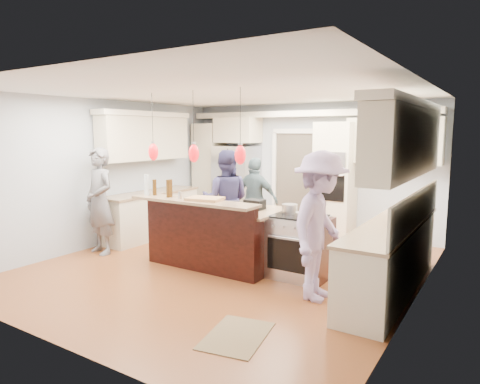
% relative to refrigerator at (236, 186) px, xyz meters
% --- Properties ---
extents(ground_plane, '(6.00, 6.00, 0.00)m').
position_rel_refrigerator_xyz_m(ground_plane, '(1.55, -2.64, -0.90)').
color(ground_plane, '#9D582B').
rests_on(ground_plane, ground).
extents(room_shell, '(5.54, 6.04, 2.72)m').
position_rel_refrigerator_xyz_m(room_shell, '(1.55, -2.64, 0.92)').
color(room_shell, '#B2BCC6').
rests_on(room_shell, ground).
extents(refrigerator, '(0.90, 0.70, 1.80)m').
position_rel_refrigerator_xyz_m(refrigerator, '(0.00, 0.00, 0.00)').
color(refrigerator, '#B7B7BC').
rests_on(refrigerator, ground).
extents(oven_column, '(0.72, 0.69, 2.30)m').
position_rel_refrigerator_xyz_m(oven_column, '(2.30, 0.03, 0.25)').
color(oven_column, beige).
rests_on(oven_column, ground).
extents(back_upper_cabinets, '(5.30, 0.61, 2.54)m').
position_rel_refrigerator_xyz_m(back_upper_cabinets, '(0.80, 0.12, 0.77)').
color(back_upper_cabinets, beige).
rests_on(back_upper_cabinets, ground).
extents(right_counter_run, '(0.64, 3.10, 2.51)m').
position_rel_refrigerator_xyz_m(right_counter_run, '(3.99, -2.34, 0.16)').
color(right_counter_run, beige).
rests_on(right_counter_run, ground).
extents(left_cabinets, '(0.64, 2.30, 2.51)m').
position_rel_refrigerator_xyz_m(left_cabinets, '(-0.89, -1.84, 0.16)').
color(left_cabinets, beige).
rests_on(left_cabinets, ground).
extents(kitchen_island, '(2.10, 1.46, 1.12)m').
position_rel_refrigerator_xyz_m(kitchen_island, '(1.30, -2.57, -0.41)').
color(kitchen_island, black).
rests_on(kitchen_island, ground).
extents(island_range, '(0.82, 0.71, 0.92)m').
position_rel_refrigerator_xyz_m(island_range, '(2.71, -2.49, -0.44)').
color(island_range, '#B7B7BC').
rests_on(island_range, ground).
extents(pendant_lights, '(1.75, 0.15, 1.03)m').
position_rel_refrigerator_xyz_m(pendant_lights, '(1.30, -3.15, 0.90)').
color(pendant_lights, black).
rests_on(pendant_lights, ground).
extents(person_bar_end, '(0.75, 0.56, 1.85)m').
position_rel_refrigerator_xyz_m(person_bar_end, '(-0.75, -3.19, 0.02)').
color(person_bar_end, slate).
rests_on(person_bar_end, ground).
extents(person_far_left, '(1.08, 0.99, 1.80)m').
position_rel_refrigerator_xyz_m(person_far_left, '(0.93, -1.79, -0.00)').
color(person_far_left, '#29274D').
rests_on(person_far_left, ground).
extents(person_far_right, '(0.96, 0.41, 1.63)m').
position_rel_refrigerator_xyz_m(person_far_right, '(1.10, -1.04, -0.09)').
color(person_far_right, '#445960').
rests_on(person_far_right, ground).
extents(person_range_side, '(0.76, 1.25, 1.89)m').
position_rel_refrigerator_xyz_m(person_range_side, '(3.25, -3.10, 0.04)').
color(person_range_side, '#A88FC1').
rests_on(person_range_side, ground).
extents(floor_rug, '(0.73, 0.94, 0.01)m').
position_rel_refrigerator_xyz_m(floor_rug, '(2.92, -4.52, -0.89)').
color(floor_rug, olive).
rests_on(floor_rug, ground).
extents(water_bottle, '(0.08, 0.08, 0.33)m').
position_rel_refrigerator_xyz_m(water_bottle, '(0.39, -3.20, 0.38)').
color(water_bottle, silver).
rests_on(water_bottle, kitchen_island).
extents(beer_bottle_a, '(0.07, 0.07, 0.25)m').
position_rel_refrigerator_xyz_m(beer_bottle_a, '(0.49, -3.13, 0.35)').
color(beer_bottle_a, '#3F270B').
rests_on(beer_bottle_a, kitchen_island).
extents(beer_bottle_b, '(0.07, 0.07, 0.27)m').
position_rel_refrigerator_xyz_m(beer_bottle_b, '(0.83, -3.19, 0.36)').
color(beer_bottle_b, '#3F270B').
rests_on(beer_bottle_b, kitchen_island).
extents(beer_bottle_c, '(0.08, 0.08, 0.27)m').
position_rel_refrigerator_xyz_m(beer_bottle_c, '(0.82, -3.14, 0.36)').
color(beer_bottle_c, '#3F270B').
rests_on(beer_bottle_c, kitchen_island).
extents(drink_can, '(0.06, 0.06, 0.11)m').
position_rel_refrigerator_xyz_m(drink_can, '(1.08, -3.21, 0.27)').
color(drink_can, '#B7B7BC').
rests_on(drink_can, kitchen_island).
extents(cutting_board, '(0.57, 0.45, 0.04)m').
position_rel_refrigerator_xyz_m(cutting_board, '(1.46, -3.11, 0.24)').
color(cutting_board, tan).
rests_on(cutting_board, kitchen_island).
extents(pot_large, '(0.23, 0.23, 0.13)m').
position_rel_refrigerator_xyz_m(pot_large, '(2.49, -2.40, 0.09)').
color(pot_large, '#B7B7BC').
rests_on(pot_large, island_range).
extents(pot_small, '(0.18, 0.18, 0.09)m').
position_rel_refrigerator_xyz_m(pot_small, '(2.81, -2.69, 0.06)').
color(pot_small, '#B7B7BC').
rests_on(pot_small, island_range).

